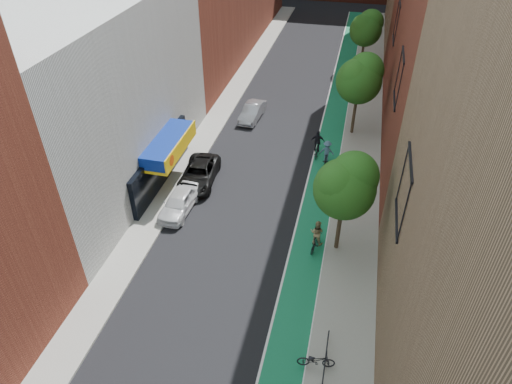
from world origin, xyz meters
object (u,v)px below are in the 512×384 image
Objects in this scene: cyclist_lane_mid at (317,146)px; cyclist_lane_far at (326,155)px; parked_car_silver at (252,112)px; parked_car_white at (179,202)px; cyclist_lane_near at (316,237)px; parked_car_black at (199,174)px.

cyclist_lane_far is at bearing 124.09° from cyclist_lane_mid.
cyclist_lane_mid reaches higher than parked_car_silver.
cyclist_lane_mid is at bearing 50.87° from parked_car_white.
cyclist_lane_far is (0.82, -1.12, 0.03)m from cyclist_lane_mid.
cyclist_lane_mid reaches higher than cyclist_lane_far.
cyclist_lane_far is at bearing -75.36° from cyclist_lane_near.
parked_car_black is 9.44m from cyclist_lane_far.
parked_car_silver is at bearing 85.87° from parked_car_white.
cyclist_lane_far is (7.02, -5.82, 0.20)m from parked_car_silver.
parked_car_silver is at bearing 77.36° from parked_car_black.
cyclist_lane_near reaches higher than parked_car_black.
parked_car_white is 1.94× the size of cyclist_lane_mid.
parked_car_white is at bearing -92.13° from parked_car_silver.
parked_car_white reaches higher than parked_car_black.
parked_car_white is at bearing -97.95° from parked_car_black.
parked_car_black is 2.50× the size of cyclist_lane_near.
parked_car_silver is 9.12m from cyclist_lane_far.
cyclist_lane_near is at bearing 94.82° from cyclist_lane_mid.
cyclist_lane_near is 9.05m from cyclist_lane_far.
cyclist_lane_near is at bearing -33.14° from parked_car_black.
cyclist_lane_mid reaches higher than parked_car_white.
cyclist_lane_far reaches higher than cyclist_lane_near.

